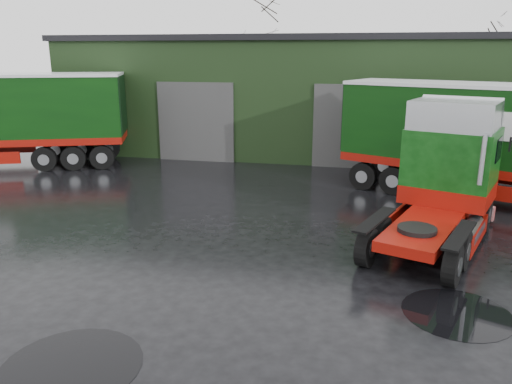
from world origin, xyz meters
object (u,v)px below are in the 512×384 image
(warehouse, at_px, (359,93))
(tree_back_a, at_px, (260,61))
(hero_tractor, at_px, (436,178))
(tree_back_b, at_px, (472,76))

(warehouse, relative_size, tree_back_a, 3.41)
(hero_tractor, bearing_deg, warehouse, 119.05)
(hero_tractor, bearing_deg, tree_back_b, 98.19)
(tree_back_a, bearing_deg, tree_back_b, 0.00)
(warehouse, bearing_deg, hero_tractor, -81.13)
(hero_tractor, distance_m, tree_back_a, 28.12)
(tree_back_b, bearing_deg, hero_tractor, -101.99)
(tree_back_a, relative_size, tree_back_b, 1.27)
(tree_back_a, height_order, tree_back_b, tree_back_a)
(hero_tractor, height_order, tree_back_a, tree_back_a)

